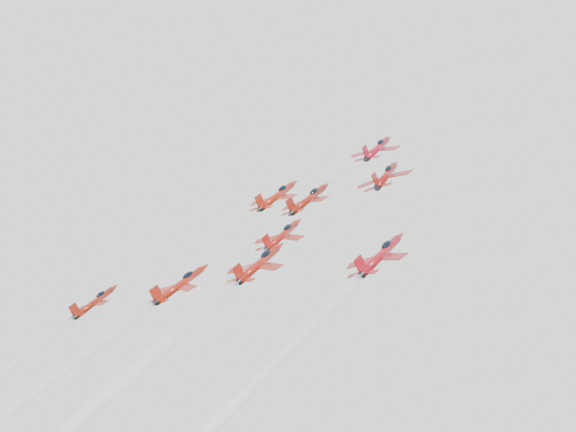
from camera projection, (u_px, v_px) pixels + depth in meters
The scene contains 5 objects.
jet_lead at pixel (377, 148), 154.98m from camera, with size 10.38×12.59×10.10m.
jet_row2_left at pixel (277, 195), 150.84m from camera, with size 10.58×12.84×10.30m.
jet_row2_center at pixel (309, 199), 138.94m from camera, with size 9.98×12.11×9.71m.
jet_row2_right at pixel (387, 175), 133.13m from camera, with size 10.02×12.16×9.76m.
jet_center at pixel (103, 398), 90.64m from camera, with size 8.80×75.75×60.75m.
Camera 1 is at (76.26, -98.91, 104.57)m, focal length 50.00 mm.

